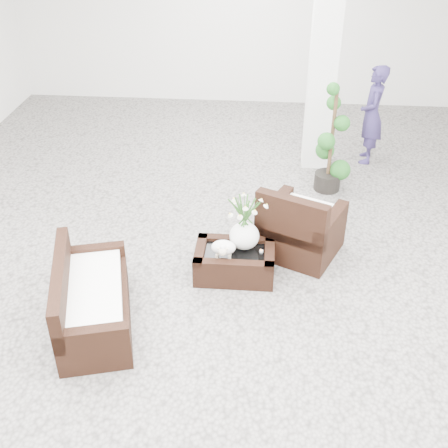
# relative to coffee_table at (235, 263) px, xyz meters

# --- Properties ---
(ground) EXTENTS (11.00, 11.00, 0.00)m
(ground) POSITION_rel_coffee_table_xyz_m (-0.13, 0.19, -0.16)
(ground) COLOR gray
(ground) RESTS_ON ground
(column) EXTENTS (0.40, 0.40, 3.50)m
(column) POSITION_rel_coffee_table_xyz_m (1.07, 2.99, 1.59)
(column) COLOR white
(column) RESTS_ON ground
(coffee_table) EXTENTS (0.90, 0.60, 0.31)m
(coffee_table) POSITION_rel_coffee_table_xyz_m (0.00, 0.00, 0.00)
(coffee_table) COLOR black
(coffee_table) RESTS_ON ground
(sheep_figurine) EXTENTS (0.28, 0.23, 0.21)m
(sheep_figurine) POSITION_rel_coffee_table_xyz_m (-0.12, -0.10, 0.26)
(sheep_figurine) COLOR white
(sheep_figurine) RESTS_ON coffee_table
(planter_narcissus) EXTENTS (0.44, 0.44, 0.80)m
(planter_narcissus) POSITION_rel_coffee_table_xyz_m (0.10, 0.10, 0.56)
(planter_narcissus) COLOR white
(planter_narcissus) RESTS_ON coffee_table
(tealight) EXTENTS (0.04, 0.04, 0.03)m
(tealight) POSITION_rel_coffee_table_xyz_m (0.30, 0.02, 0.17)
(tealight) COLOR white
(tealight) RESTS_ON coffee_table
(armchair) EXTENTS (1.13, 1.11, 0.92)m
(armchair) POSITION_rel_coffee_table_xyz_m (0.76, 0.53, 0.30)
(armchair) COLOR black
(armchair) RESTS_ON ground
(loveseat) EXTENTS (1.04, 1.56, 0.76)m
(loveseat) POSITION_rel_coffee_table_xyz_m (-1.36, -0.94, 0.22)
(loveseat) COLOR black
(loveseat) RESTS_ON ground
(topiary) EXTENTS (0.42, 0.42, 1.58)m
(topiary) POSITION_rel_coffee_table_xyz_m (1.21, 2.15, 0.63)
(topiary) COLOR #1C511A
(topiary) RESTS_ON ground
(shopper) EXTENTS (0.43, 0.60, 1.54)m
(shopper) POSITION_rel_coffee_table_xyz_m (1.90, 3.16, 0.61)
(shopper) COLOR #322859
(shopper) RESTS_ON ground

